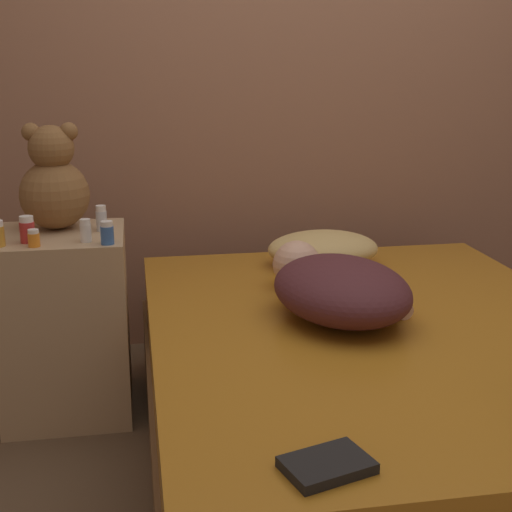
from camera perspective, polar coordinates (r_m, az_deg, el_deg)
The scene contains 13 objects.
ground_plane at distance 2.56m, azimuth 9.33°, elevation -15.99°, with size 12.00×12.00×0.00m, color brown.
wall_back at distance 3.36m, azimuth 3.36°, elevation 15.03°, with size 8.00×0.06×2.60m.
bed at distance 2.44m, azimuth 9.59°, elevation -10.98°, with size 1.49×1.89×0.51m.
nightstand at distance 2.82m, azimuth -14.96°, elevation -5.24°, with size 0.47×0.46×0.71m.
pillow at distance 2.93m, azimuth 5.38°, elevation 0.57°, with size 0.46×0.34×0.14m.
person_lying at distance 2.37m, azimuth 6.47°, elevation -2.46°, with size 0.52×0.74×0.20m.
teddy_bear at distance 2.77m, azimuth -15.87°, elevation 5.61°, with size 0.26×0.26×0.40m.
bottle_white at distance 2.57m, azimuth -13.48°, elevation 1.98°, with size 0.04×0.04×0.08m.
bottle_red at distance 2.61m, azimuth -17.84°, elevation 2.02°, with size 0.05×0.05×0.09m.
bottle_orange at distance 2.55m, azimuth -17.36°, elevation 1.36°, with size 0.04×0.04×0.06m.
bottle_blue at distance 2.52m, azimuth -11.82°, elevation 1.81°, with size 0.05×0.05×0.08m.
bottle_clear at distance 2.71m, azimuth -12.27°, elevation 2.94°, with size 0.04×0.04×0.10m.
book at distance 1.55m, azimuth 5.70°, elevation -16.31°, with size 0.21×0.17×0.02m.
Camera 1 is at (-0.76, -2.05, 1.34)m, focal length 50.00 mm.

